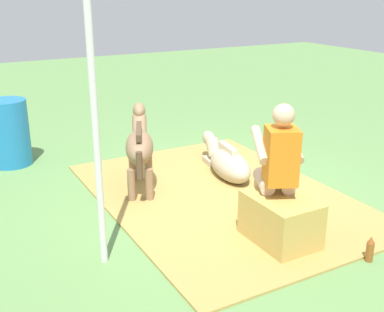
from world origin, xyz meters
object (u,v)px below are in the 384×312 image
(hay_bale, at_px, (280,220))
(person_seated, at_px, (277,164))
(tent_pole_left, at_px, (95,121))
(soda_bottle, at_px, (370,249))
(water_barrel, at_px, (9,133))
(pony_standing, at_px, (140,145))
(pony_lying, at_px, (227,162))

(hay_bale, distance_m, person_seated, 0.53)
(hay_bale, xyz_separation_m, tent_pole_left, (0.48, 1.57, 1.06))
(soda_bottle, distance_m, water_barrel, 4.76)
(soda_bottle, xyz_separation_m, water_barrel, (4.13, 2.34, 0.33))
(soda_bottle, relative_size, water_barrel, 0.27)
(soda_bottle, bearing_deg, tent_pole_left, 61.17)
(hay_bale, bearing_deg, water_barrel, 27.89)
(person_seated, xyz_separation_m, water_barrel, (3.33, 1.89, -0.29))
(person_seated, bearing_deg, pony_standing, 22.16)
(tent_pole_left, bearing_deg, hay_bale, -107.13)
(pony_lying, distance_m, water_barrel, 2.95)
(water_barrel, distance_m, tent_pole_left, 3.13)
(soda_bottle, bearing_deg, person_seated, 28.90)
(water_barrel, height_order, tent_pole_left, tent_pole_left)
(person_seated, distance_m, soda_bottle, 1.11)
(person_seated, bearing_deg, water_barrel, 29.60)
(hay_bale, relative_size, pony_lying, 0.51)
(hay_bale, bearing_deg, pony_lying, -16.21)
(person_seated, relative_size, pony_standing, 1.06)
(pony_lying, height_order, water_barrel, water_barrel)
(pony_lying, distance_m, soda_bottle, 2.34)
(person_seated, distance_m, water_barrel, 3.84)
(tent_pole_left, bearing_deg, pony_standing, -34.64)
(tent_pole_left, bearing_deg, person_seated, -101.58)
(person_seated, bearing_deg, soda_bottle, -151.10)
(pony_standing, xyz_separation_m, soda_bottle, (-2.49, -1.13, -0.44))
(water_barrel, bearing_deg, tent_pole_left, -174.85)
(pony_lying, xyz_separation_m, tent_pole_left, (-1.20, 2.06, 1.10))
(pony_standing, xyz_separation_m, water_barrel, (1.64, 1.20, -0.11))
(pony_standing, bearing_deg, hay_bale, -160.85)
(hay_bale, relative_size, soda_bottle, 2.85)
(hay_bale, distance_m, pony_lying, 1.76)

